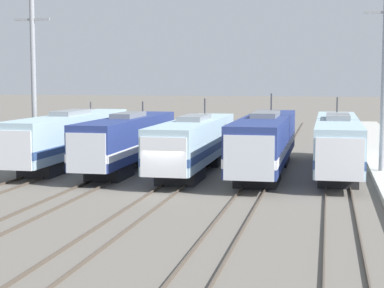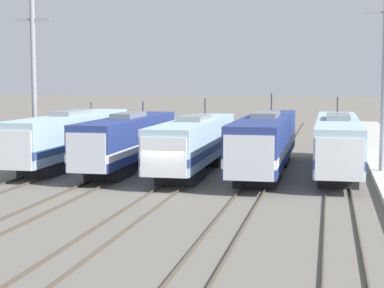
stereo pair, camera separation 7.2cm
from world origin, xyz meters
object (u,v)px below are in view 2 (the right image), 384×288
object	(u,v)px
locomotive_center_right	(265,142)
catenary_tower_left	(34,81)
locomotive_far_left	(69,138)
locomotive_far_right	(337,143)
locomotive_center_left	(126,141)
catenary_tower_right	(384,81)
locomotive_center	(193,143)

from	to	relation	value
locomotive_center_right	catenary_tower_left	xyz separation A→B (m)	(-17.47, 0.43, 4.22)
locomotive_far_left	locomotive_far_right	xyz separation A→B (m)	(19.78, 0.67, -0.04)
locomotive_center_left	catenary_tower_right	size ratio (longest dim) A/B	1.35
locomotive_far_right	locomotive_center_right	bearing A→B (deg)	-165.08
locomotive_center_left	locomotive_far_right	xyz separation A→B (m)	(14.83, 1.95, -0.02)
locomotive_far_left	locomotive_center	distance (m)	9.98
locomotive_center_left	locomotive_center	distance (m)	4.94
locomotive_center_right	locomotive_far_right	world-z (taller)	locomotive_center_right
catenary_tower_left	locomotive_far_right	bearing A→B (deg)	2.27
locomotive_center_left	locomotive_center_right	size ratio (longest dim) A/B	0.86
locomotive_center_right	locomotive_far_right	xyz separation A→B (m)	(4.94, 1.32, -0.08)
locomotive_center	locomotive_center_left	bearing A→B (deg)	179.01
locomotive_far_right	catenary_tower_left	distance (m)	22.84
locomotive_far_left	locomotive_center_right	distance (m)	14.85
locomotive_far_left	catenary_tower_left	xyz separation A→B (m)	(-2.64, -0.22, 4.26)
locomotive_far_left	locomotive_center_right	xyz separation A→B (m)	(14.83, -0.65, 0.04)
locomotive_center_left	catenary_tower_left	xyz separation A→B (m)	(-7.58, 1.07, 4.29)
locomotive_far_left	locomotive_center	size ratio (longest dim) A/B	1.07
locomotive_center_right	locomotive_far_left	bearing A→B (deg)	177.50
locomotive_center_left	locomotive_far_right	size ratio (longest dim) A/B	0.84
catenary_tower_left	locomotive_center_right	bearing A→B (deg)	-1.40
locomotive_center_left	locomotive_center_right	distance (m)	9.91
locomotive_center_right	catenary_tower_left	bearing A→B (deg)	178.60
locomotive_far_right	catenary_tower_left	bearing A→B (deg)	-177.73
locomotive_center_left	locomotive_far_left	bearing A→B (deg)	165.42
locomotive_center	locomotive_far_right	distance (m)	10.10
locomotive_far_left	locomotive_center	xyz separation A→B (m)	(9.89, -1.37, -0.09)
locomotive_center	locomotive_far_right	xyz separation A→B (m)	(9.89, 2.04, 0.04)
locomotive_center_left	locomotive_center	bearing A→B (deg)	-0.99
catenary_tower_right	catenary_tower_left	bearing A→B (deg)	180.00
locomotive_center_right	catenary_tower_right	world-z (taller)	catenary_tower_right
locomotive_far_right	locomotive_center	bearing A→B (deg)	-168.34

